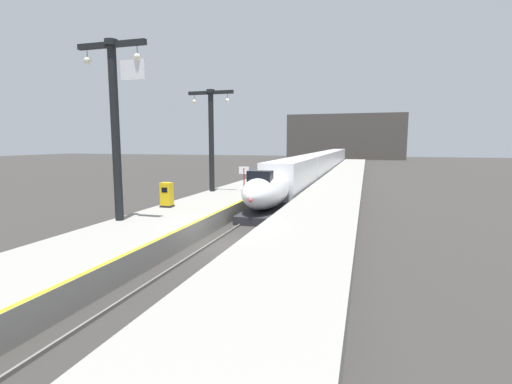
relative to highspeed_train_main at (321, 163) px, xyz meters
name	(u,v)px	position (x,y,z in m)	size (l,w,h in m)	color
ground_plane	(226,245)	(0.00, -41.63, -1.97)	(260.00, 260.00, 0.00)	#33302D
platform_left	(269,183)	(-4.05, -16.88, -1.44)	(4.80, 110.00, 1.05)	gray
platform_right	(340,185)	(4.05, -16.88, -1.44)	(4.80, 110.00, 1.05)	gray
platform_left_safety_stripe	(289,179)	(-1.77, -16.88, -0.91)	(0.20, 107.80, 0.01)	yellow
rail_main_left	(301,185)	(-0.75, -14.13, -1.91)	(0.08, 110.00, 0.12)	slate
rail_main_right	(314,186)	(0.75, -14.13, -1.91)	(0.08, 110.00, 0.12)	slate
highspeed_train_main	(321,163)	(0.00, 0.00, 0.00)	(2.92, 76.42, 3.60)	silver
station_column_near	(115,112)	(-5.84, -42.15, 4.80)	(4.00, 0.68, 9.35)	black
station_column_mid	(211,130)	(-5.90, -29.52, 4.26)	(4.00, 0.68, 8.54)	black
passenger_near_edge	(259,175)	(-3.16, -24.29, 0.07)	(0.53, 0.35, 1.69)	#23232D
passenger_mid_platform	(248,179)	(-3.01, -28.42, 0.07)	(0.34, 0.54, 1.69)	#23232D
rolling_suitcase	(258,182)	(-3.27, -24.30, -0.61)	(0.40, 0.22, 0.98)	brown
ticket_machine_yellow	(167,196)	(-5.55, -37.74, -0.18)	(0.76, 0.62, 1.60)	yellow
departure_info_board	(244,174)	(-3.28, -28.66, 0.59)	(0.90, 0.10, 2.12)	maroon
terminus_back_wall	(345,137)	(0.00, 60.37, 5.03)	(36.00, 2.00, 14.00)	#4C4742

